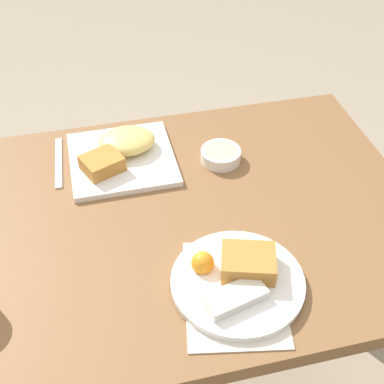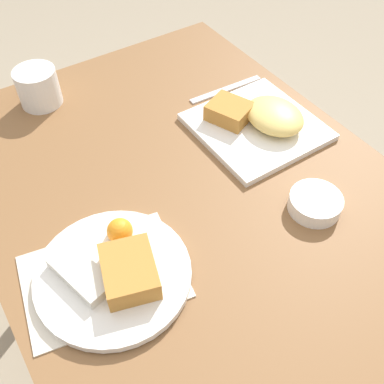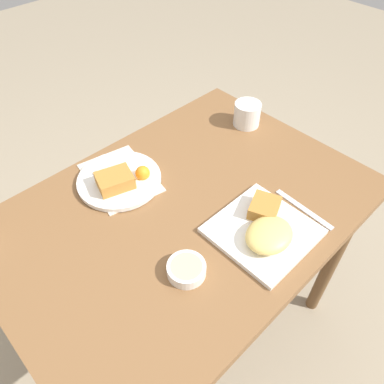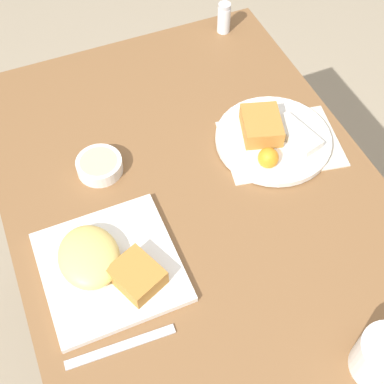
% 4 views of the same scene
% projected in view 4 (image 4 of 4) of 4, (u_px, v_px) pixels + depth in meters
% --- Properties ---
extents(ground_plane, '(8.00, 8.00, 0.00)m').
position_uv_depth(ground_plane, '(196.00, 338.00, 1.71)').
color(ground_plane, gray).
extents(dining_table, '(1.06, 0.75, 0.77)m').
position_uv_depth(dining_table, '(197.00, 223.00, 1.16)').
color(dining_table, brown).
rests_on(dining_table, ground_plane).
extents(menu_card, '(0.23, 0.28, 0.00)m').
position_uv_depth(menu_card, '(281.00, 144.00, 1.17)').
color(menu_card, beige).
rests_on(menu_card, dining_table).
extents(plate_square_near, '(0.25, 0.25, 0.06)m').
position_uv_depth(plate_square_near, '(106.00, 264.00, 0.97)').
color(plate_square_near, white).
rests_on(plate_square_near, dining_table).
extents(plate_oval_far, '(0.25, 0.25, 0.05)m').
position_uv_depth(plate_oval_far, '(272.00, 137.00, 1.15)').
color(plate_oval_far, white).
rests_on(plate_oval_far, menu_card).
extents(sauce_ramekin, '(0.10, 0.10, 0.03)m').
position_uv_depth(sauce_ramekin, '(99.00, 165.00, 1.11)').
color(sauce_ramekin, white).
rests_on(sauce_ramekin, dining_table).
extents(salt_shaker, '(0.03, 0.03, 0.08)m').
position_uv_depth(salt_shaker, '(224.00, 20.00, 1.37)').
color(salt_shaker, white).
rests_on(salt_shaker, dining_table).
extents(butter_knife, '(0.03, 0.19, 0.00)m').
position_uv_depth(butter_knife, '(121.00, 347.00, 0.90)').
color(butter_knife, silver).
rests_on(butter_knife, dining_table).
extents(coffee_mug, '(0.09, 0.09, 0.08)m').
position_uv_depth(coffee_mug, '(384.00, 358.00, 0.85)').
color(coffee_mug, white).
rests_on(coffee_mug, dining_table).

